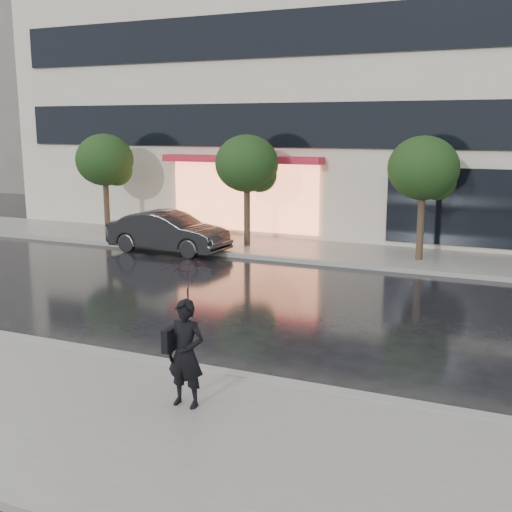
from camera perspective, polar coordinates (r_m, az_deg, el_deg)
The scene contains 12 objects.
ground at distance 12.82m, azimuth -7.34°, elevation -8.07°, with size 120.00×120.00×0.00m, color black.
sidewalk_near at distance 10.36m, azimuth -16.91°, elevation -13.01°, with size 60.00×4.50×0.12m, color slate.
sidewalk_far at distance 21.91m, azimuth 6.63°, elevation 0.33°, with size 60.00×3.50×0.12m, color slate.
curb_near at distance 12.00m, azimuth -9.85°, elevation -9.17°, with size 60.00×0.25×0.14m, color gray.
curb_far at distance 20.27m, azimuth 5.15°, elevation -0.52°, with size 60.00×0.25×0.14m, color gray.
office_building at distance 29.35m, azimuth 11.87°, elevation 20.53°, with size 30.00×12.76×18.00m.
bg_building_left at distance 49.99m, azimuth -20.03°, elevation 12.80°, with size 14.00×10.00×12.00m, color #59544F.
tree_far_west at distance 25.46m, azimuth -13.15°, elevation 8.15°, with size 2.20×2.20×3.99m.
tree_mid_west at distance 22.38m, azimuth -0.64°, elevation 8.03°, with size 2.20×2.20×3.99m.
tree_mid_east at distance 20.63m, azimuth 14.83°, elevation 7.36°, with size 2.20×2.20×3.99m.
parked_car at distance 22.16m, azimuth -7.79°, elevation 2.11°, with size 1.49×4.26×1.40m, color black.
pedestrian_with_umbrella at distance 9.51m, azimuth -6.19°, elevation -5.24°, with size 0.84×0.85×2.25m.
Camera 1 is at (6.33, -10.29, 4.27)m, focal length 45.00 mm.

